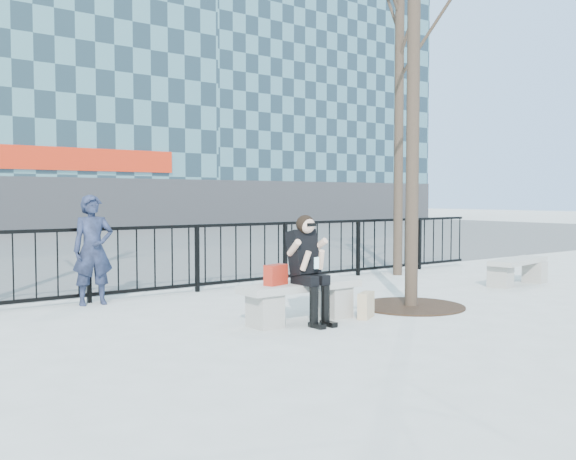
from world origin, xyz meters
TOP-DOWN VIEW (x-y plane):
  - ground at (0.00, 0.00)m, footprint 120.00×120.00m
  - street_surface at (0.00, 15.00)m, footprint 60.00×23.00m
  - railing at (0.00, 3.00)m, footprint 14.00×0.06m
  - building_right at (20.00, 27.00)m, footprint 16.20×10.20m
  - tree_right at (4.50, 2.60)m, footprint 2.80×2.80m
  - tree_grate at (1.90, -0.10)m, footprint 1.50×1.50m
  - bench_main at (0.00, 0.00)m, footprint 1.65×0.46m
  - bench_second at (5.14, 0.32)m, footprint 1.57×0.44m
  - seated_woman at (0.00, -0.16)m, footprint 0.50×0.64m
  - handbag at (-0.38, 0.02)m, footprint 0.33×0.21m
  - shopping_bag at (0.82, -0.31)m, footprint 0.37×0.28m
  - standing_man at (-1.61, 2.80)m, footprint 0.62×0.45m

SIDE VIEW (x-z plane):
  - ground at x=0.00m, z-range 0.00..0.00m
  - street_surface at x=0.00m, z-range 0.00..0.01m
  - tree_grate at x=1.90m, z-range 0.00..0.02m
  - shopping_bag at x=0.82m, z-range 0.00..0.33m
  - bench_second at x=5.14m, z-range 0.05..0.52m
  - bench_main at x=0.00m, z-range 0.06..0.55m
  - railing at x=0.00m, z-range 0.00..1.11m
  - handbag at x=-0.38m, z-range 0.49..0.74m
  - seated_woman at x=0.00m, z-range 0.00..1.34m
  - standing_man at x=-1.61m, z-range 0.00..1.59m
  - tree_right at x=4.50m, z-range 1.74..8.74m
  - building_right at x=20.00m, z-range 0.00..20.60m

